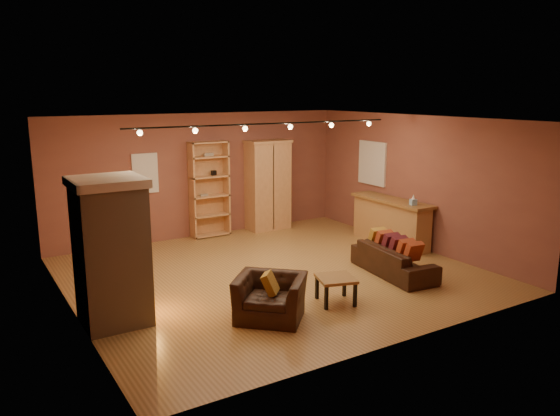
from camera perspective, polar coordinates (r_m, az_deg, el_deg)
floor at (r=10.06m, az=-0.58°, el=-6.92°), size 7.00×7.00×0.00m
ceiling at (r=9.52m, az=-0.62°, el=9.23°), size 7.00×7.00×0.00m
back_wall at (r=12.55m, az=-8.25°, el=3.39°), size 7.00×0.02×2.80m
left_wall at (r=8.49m, az=-21.34°, el=-1.54°), size 0.02×6.50×2.80m
right_wall at (r=11.84m, az=14.11°, el=2.63°), size 0.02×6.50×2.80m
fireplace at (r=8.09m, az=-17.18°, el=-4.38°), size 1.01×0.98×2.12m
back_window at (r=12.06m, az=-13.92°, el=3.53°), size 0.56×0.04×0.86m
bookcase at (r=12.54m, az=-7.50°, el=2.06°), size 0.89×0.35×2.18m
armoire at (r=13.07m, az=-1.28°, el=2.43°), size 1.06×0.60×2.15m
bar_counter at (r=12.10m, az=11.50°, el=-1.36°), size 0.57×2.08×1.00m
tissue_box at (r=11.47m, az=13.76°, el=0.75°), size 0.15×0.15×0.22m
right_window at (r=12.79m, az=9.61°, el=4.65°), size 0.05×0.90×1.00m
loveseat at (r=10.16m, az=11.81°, el=-4.76°), size 0.75×1.86×0.76m
armchair at (r=8.06m, az=-1.03°, el=-8.60°), size 1.16×1.14×0.86m
coffee_table at (r=8.69m, az=5.86°, el=-7.58°), size 0.70×0.70×0.43m
track_rail at (r=9.69m, az=-1.23°, el=8.61°), size 5.20×0.09×0.13m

